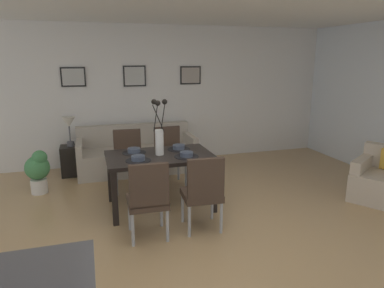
# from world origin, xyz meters

# --- Properties ---
(ground_plane) EXTENTS (9.00, 9.00, 0.00)m
(ground_plane) POSITION_xyz_m (0.00, 0.00, 0.00)
(ground_plane) COLOR tan
(back_wall_panel) EXTENTS (9.00, 0.10, 2.60)m
(back_wall_panel) POSITION_xyz_m (0.00, 3.25, 1.30)
(back_wall_panel) COLOR silver
(back_wall_panel) RESTS_ON ground
(dining_table) EXTENTS (1.40, 0.88, 0.74)m
(dining_table) POSITION_xyz_m (-0.29, 0.98, 0.65)
(dining_table) COLOR black
(dining_table) RESTS_ON ground
(dining_chair_near_left) EXTENTS (0.45, 0.45, 0.92)m
(dining_chair_near_left) POSITION_xyz_m (-0.60, 0.14, 0.51)
(dining_chair_near_left) COLOR #3D2D23
(dining_chair_near_left) RESTS_ON ground
(dining_chair_near_right) EXTENTS (0.47, 0.47, 0.92)m
(dining_chair_near_right) POSITION_xyz_m (-0.62, 1.81, 0.51)
(dining_chair_near_right) COLOR #3D2D23
(dining_chair_near_right) RESTS_ON ground
(dining_chair_far_left) EXTENTS (0.47, 0.47, 0.92)m
(dining_chair_far_left) POSITION_xyz_m (0.05, 0.16, 0.51)
(dining_chair_far_left) COLOR #3D2D23
(dining_chair_far_left) RESTS_ON ground
(dining_chair_far_right) EXTENTS (0.47, 0.47, 0.92)m
(dining_chair_far_right) POSITION_xyz_m (0.04, 1.85, 0.51)
(dining_chair_far_right) COLOR #3D2D23
(dining_chair_far_right) RESTS_ON ground
(centerpiece_vase) EXTENTS (0.21, 0.23, 0.73)m
(centerpiece_vase) POSITION_xyz_m (-0.29, 0.99, 1.02)
(centerpiece_vase) COLOR white
(centerpiece_vase) RESTS_ON dining_table
(placemat_near_left) EXTENTS (0.32, 0.32, 0.01)m
(placemat_near_left) POSITION_xyz_m (-0.60, 0.79, 0.74)
(placemat_near_left) COLOR black
(placemat_near_left) RESTS_ON dining_table
(bowl_near_left) EXTENTS (0.17, 0.17, 0.07)m
(bowl_near_left) POSITION_xyz_m (-0.60, 0.79, 0.78)
(bowl_near_left) COLOR #475166
(bowl_near_left) RESTS_ON dining_table
(placemat_near_right) EXTENTS (0.32, 0.32, 0.01)m
(placemat_near_right) POSITION_xyz_m (-0.60, 1.18, 0.74)
(placemat_near_right) COLOR black
(placemat_near_right) RESTS_ON dining_table
(bowl_near_right) EXTENTS (0.17, 0.17, 0.07)m
(bowl_near_right) POSITION_xyz_m (-0.60, 1.18, 0.78)
(bowl_near_right) COLOR #475166
(bowl_near_right) RESTS_ON dining_table
(placemat_far_left) EXTENTS (0.32, 0.32, 0.01)m
(placemat_far_left) POSITION_xyz_m (0.03, 0.79, 0.74)
(placemat_far_left) COLOR black
(placemat_far_left) RESTS_ON dining_table
(bowl_far_left) EXTENTS (0.17, 0.17, 0.07)m
(bowl_far_left) POSITION_xyz_m (0.03, 0.79, 0.78)
(bowl_far_left) COLOR #475166
(bowl_far_left) RESTS_ON dining_table
(placemat_far_right) EXTENTS (0.32, 0.32, 0.01)m
(placemat_far_right) POSITION_xyz_m (0.03, 1.18, 0.74)
(placemat_far_right) COLOR black
(placemat_far_right) RESTS_ON dining_table
(bowl_far_right) EXTENTS (0.17, 0.17, 0.07)m
(bowl_far_right) POSITION_xyz_m (0.03, 1.18, 0.78)
(bowl_far_right) COLOR #475166
(bowl_far_right) RESTS_ON dining_table
(sofa) EXTENTS (2.06, 0.84, 0.80)m
(sofa) POSITION_xyz_m (-0.37, 2.70, 0.28)
(sofa) COLOR #B2A899
(sofa) RESTS_ON ground
(side_table) EXTENTS (0.36, 0.36, 0.52)m
(side_table) POSITION_xyz_m (-1.49, 2.75, 0.26)
(side_table) COLOR black
(side_table) RESTS_ON ground
(table_lamp) EXTENTS (0.22, 0.22, 0.51)m
(table_lamp) POSITION_xyz_m (-1.49, 2.75, 0.89)
(table_lamp) COLOR #4C4C51
(table_lamp) RESTS_ON side_table
(framed_picture_left) EXTENTS (0.42, 0.03, 0.34)m
(framed_picture_left) POSITION_xyz_m (-1.37, 3.18, 1.67)
(framed_picture_left) COLOR black
(framed_picture_center) EXTENTS (0.42, 0.03, 0.38)m
(framed_picture_center) POSITION_xyz_m (-0.29, 3.18, 1.67)
(framed_picture_center) COLOR black
(framed_picture_right) EXTENTS (0.41, 0.03, 0.34)m
(framed_picture_right) POSITION_xyz_m (0.80, 3.18, 1.67)
(framed_picture_right) COLOR black
(potted_plant) EXTENTS (0.36, 0.36, 0.67)m
(potted_plant) POSITION_xyz_m (-1.94, 2.00, 0.37)
(potted_plant) COLOR silver
(potted_plant) RESTS_ON ground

